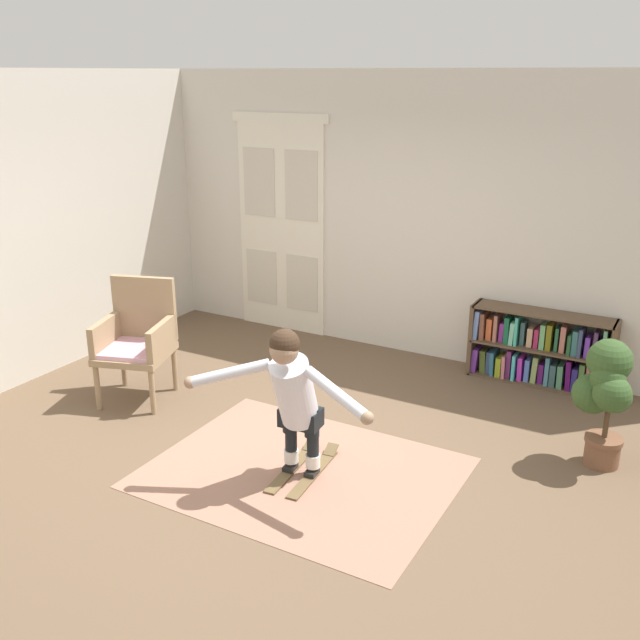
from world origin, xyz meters
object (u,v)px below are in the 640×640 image
object	(u,v)px
skis_pair	(304,468)
person_skier	(293,391)
wicker_chair	(137,337)
bookshelf	(538,351)
potted_plant	(606,392)

from	to	relation	value
skis_pair	person_skier	xyz separation A→B (m)	(0.01, -0.17, 0.71)
person_skier	wicker_chair	bearing A→B (deg)	163.86
bookshelf	wicker_chair	bearing A→B (deg)	-146.10
bookshelf	potted_plant	distance (m)	1.56
potted_plant	wicker_chair	bearing A→B (deg)	-168.64
wicker_chair	person_skier	bearing A→B (deg)	-16.14
bookshelf	skis_pair	world-z (taller)	bookshelf
potted_plant	skis_pair	xyz separation A→B (m)	(-1.91, -1.20, -0.59)
wicker_chair	skis_pair	xyz separation A→B (m)	(2.00, -0.42, -0.56)
potted_plant	person_skier	size ratio (longest dim) A/B	0.71
skis_pair	person_skier	world-z (taller)	person_skier
bookshelf	potted_plant	xyz separation A→B (m)	(0.78, -1.32, 0.28)
potted_plant	person_skier	world-z (taller)	person_skier
bookshelf	person_skier	xyz separation A→B (m)	(-1.11, -2.69, 0.41)
wicker_chair	potted_plant	xyz separation A→B (m)	(3.91, 0.79, 0.03)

